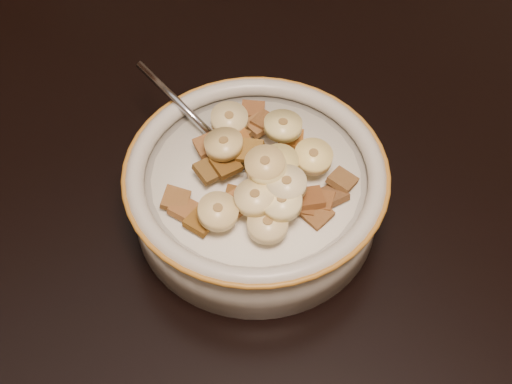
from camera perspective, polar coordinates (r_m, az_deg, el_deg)
table at (r=0.69m, az=-17.01°, el=0.33°), size 1.40×0.90×0.04m
cereal_bowl at (r=0.60m, az=0.00°, el=-0.30°), size 0.21×0.21×0.05m
milk at (r=0.58m, az=0.00°, el=1.17°), size 0.17×0.17×0.00m
spoon at (r=0.59m, az=-2.20°, el=3.25°), size 0.05×0.06×0.01m
cereal_square_0 at (r=0.57m, az=-3.76°, el=1.75°), size 0.02×0.02×0.01m
cereal_square_1 at (r=0.55m, az=-4.47°, el=-2.39°), size 0.03×0.03×0.01m
cereal_square_2 at (r=0.59m, az=-1.68°, el=4.35°), size 0.03×0.03×0.01m
cereal_square_3 at (r=0.57m, az=-0.51°, el=3.31°), size 0.03×0.03×0.01m
cereal_square_4 at (r=0.57m, az=6.92°, el=0.94°), size 0.03×0.03×0.01m
cereal_square_5 at (r=0.56m, az=5.18°, el=-0.74°), size 0.03×0.03×0.01m
cereal_square_6 at (r=0.56m, az=2.41°, el=0.06°), size 0.03×0.03×0.01m
cereal_square_7 at (r=0.56m, az=2.06°, el=1.61°), size 0.03×0.03×0.01m
cereal_square_8 at (r=0.56m, az=-5.72°, el=-1.38°), size 0.03×0.03×0.01m
cereal_square_9 at (r=0.55m, az=3.68°, el=-0.87°), size 0.03×0.03×0.01m
cereal_square_10 at (r=0.55m, az=-1.50°, el=-0.48°), size 0.03×0.03×0.01m
cereal_square_11 at (r=0.61m, az=0.78°, el=5.60°), size 0.03×0.03×0.01m
cereal_square_12 at (r=0.57m, az=6.13°, el=-0.24°), size 0.02×0.02×0.01m
cereal_square_13 at (r=0.59m, az=2.81°, el=4.29°), size 0.03×0.03×0.01m
cereal_square_14 at (r=0.55m, az=-1.18°, el=-0.67°), size 0.02×0.02×0.01m
cereal_square_15 at (r=0.56m, az=-6.45°, el=-0.61°), size 0.03×0.03×0.01m
cereal_square_16 at (r=0.55m, az=4.90°, el=-1.75°), size 0.02×0.02×0.01m
cereal_square_17 at (r=0.58m, az=-1.61°, el=4.39°), size 0.02×0.02×0.01m
cereal_square_18 at (r=0.59m, az=-3.87°, el=3.76°), size 0.02×0.02×0.01m
cereal_square_19 at (r=0.55m, az=4.37°, el=-0.48°), size 0.03×0.03×0.01m
cereal_square_20 at (r=0.61m, az=0.14°, el=5.35°), size 0.02×0.02×0.01m
cereal_square_21 at (r=0.57m, az=-2.42°, el=2.18°), size 0.02×0.02×0.01m
cereal_square_22 at (r=0.62m, az=-0.26°, el=6.55°), size 0.03×0.03×0.01m
banana_slice_0 at (r=0.55m, az=1.62°, el=2.12°), size 0.04×0.04×0.02m
banana_slice_1 at (r=0.54m, az=-3.05°, el=-1.57°), size 0.04×0.04×0.01m
banana_slice_2 at (r=0.54m, az=2.45°, el=0.64°), size 0.04×0.04×0.01m
banana_slice_3 at (r=0.57m, az=-2.59°, el=3.85°), size 0.03×0.03×0.01m
banana_slice_4 at (r=0.59m, az=-2.15°, el=5.85°), size 0.03×0.03×0.01m
banana_slice_5 at (r=0.58m, az=2.17°, el=5.32°), size 0.04×0.04×0.01m
banana_slice_6 at (r=0.55m, az=1.83°, el=2.34°), size 0.04×0.04×0.01m
banana_slice_7 at (r=0.54m, az=-0.10°, el=-0.42°), size 0.04×0.04×0.01m
banana_slice_8 at (r=0.53m, az=2.06°, el=-0.82°), size 0.03×0.03×0.01m
banana_slice_9 at (r=0.57m, az=4.60°, el=2.84°), size 0.03×0.04×0.01m
banana_slice_10 at (r=0.54m, az=0.84°, el=1.93°), size 0.03×0.03×0.01m
banana_slice_11 at (r=0.54m, az=0.72°, el=2.22°), size 0.03×0.03×0.01m
banana_slice_12 at (r=0.53m, az=0.94°, el=-2.61°), size 0.04×0.04×0.01m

